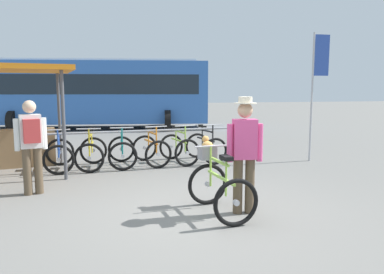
{
  "coord_description": "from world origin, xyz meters",
  "views": [
    {
      "loc": [
        -1.22,
        -5.19,
        1.85
      ],
      "look_at": [
        0.16,
        1.05,
        1.0
      ],
      "focal_mm": 34.7,
      "sensor_mm": 36.0,
      "label": 1
    }
  ],
  "objects_px": {
    "racked_bike_blue": "(59,154)",
    "racked_bike_orange": "(151,149)",
    "racked_bike_black": "(206,147)",
    "bus_distant": "(95,90)",
    "racked_bike_yellow": "(91,153)",
    "racked_bike_teal": "(122,151)",
    "racked_bike_lime": "(179,148)",
    "banner_flag": "(318,72)",
    "person_with_featured_bike": "(244,150)",
    "featured_bicycle": "(217,180)",
    "pedestrian_with_backpack": "(31,141)"
  },
  "relations": [
    {
      "from": "racked_bike_blue",
      "to": "racked_bike_teal",
      "type": "xyz_separation_m",
      "value": [
        1.39,
        0.12,
        -0.0
      ]
    },
    {
      "from": "racked_bike_blue",
      "to": "bus_distant",
      "type": "relative_size",
      "value": 0.11
    },
    {
      "from": "racked_bike_teal",
      "to": "person_with_featured_bike",
      "type": "bearing_deg",
      "value": -66.34
    },
    {
      "from": "racked_bike_black",
      "to": "bus_distant",
      "type": "relative_size",
      "value": 0.12
    },
    {
      "from": "racked_bike_yellow",
      "to": "featured_bicycle",
      "type": "xyz_separation_m",
      "value": [
        1.98,
        -3.57,
        0.12
      ]
    },
    {
      "from": "racked_bike_lime",
      "to": "person_with_featured_bike",
      "type": "xyz_separation_m",
      "value": [
        0.25,
        -3.89,
        0.58
      ]
    },
    {
      "from": "racked_bike_teal",
      "to": "banner_flag",
      "type": "xyz_separation_m",
      "value": [
        4.82,
        -0.36,
        1.86
      ]
    },
    {
      "from": "racked_bike_orange",
      "to": "banner_flag",
      "type": "distance_m",
      "value": 4.55
    },
    {
      "from": "racked_bike_blue",
      "to": "racked_bike_orange",
      "type": "height_order",
      "value": "same"
    },
    {
      "from": "racked_bike_blue",
      "to": "racked_bike_lime",
      "type": "xyz_separation_m",
      "value": [
        2.79,
        0.25,
        0.0
      ]
    },
    {
      "from": "banner_flag",
      "to": "racked_bike_blue",
      "type": "bearing_deg",
      "value": 177.84
    },
    {
      "from": "bus_distant",
      "to": "banner_flag",
      "type": "bearing_deg",
      "value": -57.88
    },
    {
      "from": "racked_bike_orange",
      "to": "banner_flag",
      "type": "xyz_separation_m",
      "value": [
        4.13,
        -0.42,
        1.86
      ]
    },
    {
      "from": "racked_bike_orange",
      "to": "featured_bicycle",
      "type": "height_order",
      "value": "featured_bicycle"
    },
    {
      "from": "featured_bicycle",
      "to": "bus_distant",
      "type": "distance_m",
      "value": 12.59
    },
    {
      "from": "pedestrian_with_backpack",
      "to": "bus_distant",
      "type": "relative_size",
      "value": 0.16
    },
    {
      "from": "featured_bicycle",
      "to": "bus_distant",
      "type": "height_order",
      "value": "bus_distant"
    },
    {
      "from": "racked_bike_orange",
      "to": "bus_distant",
      "type": "xyz_separation_m",
      "value": [
        -1.57,
        8.65,
        1.37
      ]
    },
    {
      "from": "racked_bike_yellow",
      "to": "racked_bike_teal",
      "type": "xyz_separation_m",
      "value": [
        0.7,
        0.06,
        0.0
      ]
    },
    {
      "from": "racked_bike_yellow",
      "to": "bus_distant",
      "type": "xyz_separation_m",
      "value": [
        -0.17,
        8.77,
        1.37
      ]
    },
    {
      "from": "racked_bike_lime",
      "to": "bus_distant",
      "type": "xyz_separation_m",
      "value": [
        -2.26,
        8.59,
        1.37
      ]
    },
    {
      "from": "racked_bike_lime",
      "to": "racked_bike_orange",
      "type": "bearing_deg",
      "value": -174.95
    },
    {
      "from": "racked_bike_orange",
      "to": "racked_bike_black",
      "type": "relative_size",
      "value": 1.0
    },
    {
      "from": "racked_bike_yellow",
      "to": "featured_bicycle",
      "type": "distance_m",
      "value": 4.09
    },
    {
      "from": "person_with_featured_bike",
      "to": "banner_flag",
      "type": "relative_size",
      "value": 0.54
    },
    {
      "from": "racked_bike_teal",
      "to": "racked_bike_orange",
      "type": "height_order",
      "value": "same"
    },
    {
      "from": "racked_bike_black",
      "to": "person_with_featured_bike",
      "type": "xyz_separation_m",
      "value": [
        -0.44,
        -3.95,
        0.58
      ]
    },
    {
      "from": "person_with_featured_bike",
      "to": "racked_bike_blue",
      "type": "bearing_deg",
      "value": 129.89
    },
    {
      "from": "bus_distant",
      "to": "racked_bike_black",
      "type": "bearing_deg",
      "value": -70.84
    },
    {
      "from": "racked_bike_black",
      "to": "pedestrian_with_backpack",
      "type": "distance_m",
      "value": 4.34
    },
    {
      "from": "racked_bike_orange",
      "to": "person_with_featured_bike",
      "type": "relative_size",
      "value": 0.71
    },
    {
      "from": "racked_bike_yellow",
      "to": "racked_bike_blue",
      "type": "bearing_deg",
      "value": -174.95
    },
    {
      "from": "person_with_featured_bike",
      "to": "racked_bike_orange",
      "type": "bearing_deg",
      "value": 103.97
    },
    {
      "from": "racked_bike_blue",
      "to": "racked_bike_orange",
      "type": "distance_m",
      "value": 2.1
    },
    {
      "from": "racked_bike_blue",
      "to": "person_with_featured_bike",
      "type": "height_order",
      "value": "person_with_featured_bike"
    },
    {
      "from": "racked_bike_lime",
      "to": "banner_flag",
      "type": "height_order",
      "value": "banner_flag"
    },
    {
      "from": "racked_bike_yellow",
      "to": "banner_flag",
      "type": "relative_size",
      "value": 0.35
    },
    {
      "from": "racked_bike_lime",
      "to": "racked_bike_black",
      "type": "distance_m",
      "value": 0.7
    },
    {
      "from": "featured_bicycle",
      "to": "banner_flag",
      "type": "xyz_separation_m",
      "value": [
        3.54,
        3.28,
        1.74
      ]
    },
    {
      "from": "person_with_featured_bike",
      "to": "bus_distant",
      "type": "xyz_separation_m",
      "value": [
        -2.52,
        12.48,
        0.79
      ]
    },
    {
      "from": "featured_bicycle",
      "to": "person_with_featured_bike",
      "type": "height_order",
      "value": "person_with_featured_bike"
    },
    {
      "from": "pedestrian_with_backpack",
      "to": "person_with_featured_bike",
      "type": "bearing_deg",
      "value": -27.84
    },
    {
      "from": "racked_bike_orange",
      "to": "pedestrian_with_backpack",
      "type": "distance_m",
      "value": 3.17
    },
    {
      "from": "racked_bike_orange",
      "to": "racked_bike_teal",
      "type": "bearing_deg",
      "value": -174.95
    },
    {
      "from": "racked_bike_blue",
      "to": "pedestrian_with_backpack",
      "type": "xyz_separation_m",
      "value": [
        -0.19,
        -1.93,
        0.57
      ]
    },
    {
      "from": "racked_bike_orange",
      "to": "racked_bike_black",
      "type": "xyz_separation_m",
      "value": [
        1.39,
        0.12,
        -0.0
      ]
    },
    {
      "from": "bus_distant",
      "to": "pedestrian_with_backpack",
      "type": "bearing_deg",
      "value": -93.8
    },
    {
      "from": "racked_bike_orange",
      "to": "racked_bike_lime",
      "type": "height_order",
      "value": "same"
    },
    {
      "from": "racked_bike_blue",
      "to": "racked_bike_black",
      "type": "relative_size",
      "value": 0.95
    },
    {
      "from": "racked_bike_orange",
      "to": "bus_distant",
      "type": "bearing_deg",
      "value": 100.27
    }
  ]
}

